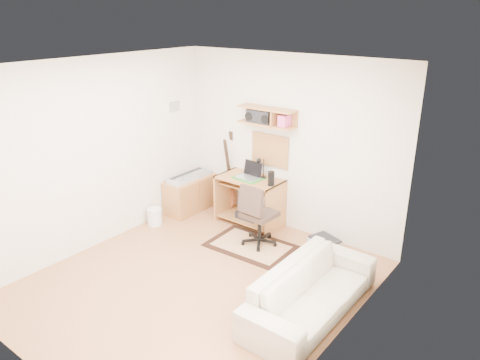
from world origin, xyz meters
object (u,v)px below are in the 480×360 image
Objects in this scene: cabinet at (190,194)px; printer at (325,243)px; desk at (250,201)px; sofa at (312,283)px; task_chair at (260,214)px.

printer is at bearing 4.05° from cabinet.
desk reaches higher than sofa.
sofa is (0.55, -1.38, 0.28)m from printer.
desk is 2.32m from sofa.
printer is (0.80, 0.45, -0.38)m from task_chair.
cabinet is at bearing -155.78° from printer.
task_chair is at bearing -41.88° from desk.
desk is at bearing 9.05° from cabinet.
printer is at bearing -0.20° from desk.
sofa is (1.35, -0.93, -0.10)m from task_chair.
printer is (2.41, 0.17, -0.19)m from cabinet.
sofa reaches higher than cabinet.
sofa is (1.86, -1.38, -0.01)m from desk.
task_chair is (0.51, -0.46, 0.09)m from desk.
cabinet is (-1.10, -0.18, -0.10)m from desk.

